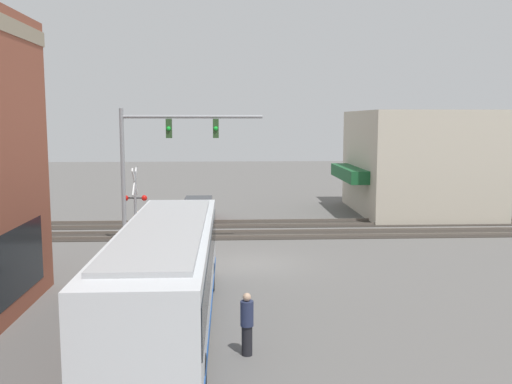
% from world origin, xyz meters
% --- Properties ---
extents(ground_plane, '(120.00, 120.00, 0.00)m').
position_xyz_m(ground_plane, '(0.00, 0.00, 0.00)').
color(ground_plane, '#605E5B').
extents(shop_building, '(9.61, 9.19, 6.65)m').
position_xyz_m(shop_building, '(13.16, -11.46, 3.32)').
color(shop_building, beige).
rests_on(shop_building, ground).
extents(city_bus, '(11.98, 2.59, 3.10)m').
position_xyz_m(city_bus, '(-7.60, 2.80, 1.72)').
color(city_bus, silver).
rests_on(city_bus, ground).
extents(traffic_signal_gantry, '(0.42, 6.73, 6.62)m').
position_xyz_m(traffic_signal_gantry, '(3.53, 4.14, 4.78)').
color(traffic_signal_gantry, gray).
rests_on(traffic_signal_gantry, ground).
extents(crossing_signal, '(1.41, 1.18, 3.81)m').
position_xyz_m(crossing_signal, '(4.02, 5.52, 2.30)').
color(crossing_signal, gray).
rests_on(crossing_signal, ground).
extents(rail_track_near, '(2.60, 60.00, 0.15)m').
position_xyz_m(rail_track_near, '(6.00, 0.00, 0.03)').
color(rail_track_near, '#332D28').
rests_on(rail_track_near, ground).
extents(rail_track_far, '(2.60, 60.00, 0.15)m').
position_xyz_m(rail_track_far, '(9.20, 0.00, 0.03)').
color(rail_track_far, '#332D28').
rests_on(rail_track_far, ground).
extents(parked_car_red, '(4.36, 1.82, 1.40)m').
position_xyz_m(parked_car_red, '(10.58, 2.80, 0.65)').
color(parked_car_red, '#B21E19').
rests_on(parked_car_red, ground).
extents(pedestrian_near_bus, '(0.34, 0.34, 1.66)m').
position_xyz_m(pedestrian_near_bus, '(-9.53, 0.54, 0.84)').
color(pedestrian_near_bus, black).
rests_on(pedestrian_near_bus, ground).
extents(pedestrian_at_crossing, '(0.34, 0.34, 1.64)m').
position_xyz_m(pedestrian_at_crossing, '(4.16, 5.50, 0.83)').
color(pedestrian_at_crossing, '#473828').
rests_on(pedestrian_at_crossing, ground).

